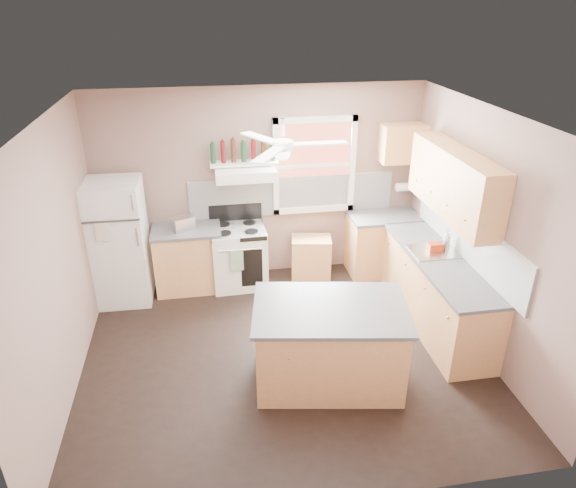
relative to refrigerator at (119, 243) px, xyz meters
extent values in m
plane|color=black|center=(1.92, -1.56, -0.83)|extent=(4.50, 4.50, 0.00)
plane|color=white|center=(1.92, -1.56, 1.87)|extent=(4.50, 4.50, 0.00)
cube|color=#795E54|center=(1.92, 0.47, 0.52)|extent=(4.50, 0.05, 2.70)
cube|color=#795E54|center=(4.20, -1.56, 0.52)|extent=(0.05, 4.00, 2.70)
cube|color=#795E54|center=(-0.35, -1.56, 0.52)|extent=(0.05, 4.00, 2.70)
cube|color=white|center=(2.37, 0.43, 0.35)|extent=(2.90, 0.03, 0.55)
cube|color=white|center=(4.16, -1.26, 0.35)|extent=(0.03, 2.60, 0.55)
cube|color=brown|center=(2.67, 0.42, 0.77)|extent=(1.00, 0.02, 1.20)
cube|color=white|center=(2.67, 0.40, 0.77)|extent=(1.16, 0.07, 1.36)
cube|color=white|center=(0.00, 0.00, 0.00)|extent=(0.72, 0.70, 1.66)
cube|color=tan|center=(0.86, 0.14, -0.40)|extent=(0.90, 0.60, 0.86)
cube|color=#4A4A4D|center=(0.86, 0.14, 0.05)|extent=(0.92, 0.62, 0.04)
cube|color=silver|center=(0.84, 0.11, 0.16)|extent=(0.32, 0.26, 0.18)
cube|color=white|center=(1.55, 0.12, -0.40)|extent=(0.76, 0.66, 0.86)
cube|color=white|center=(1.69, 0.19, 0.79)|extent=(0.78, 0.50, 0.14)
cube|color=white|center=(1.69, 0.31, 0.89)|extent=(0.90, 0.26, 0.03)
cube|color=tan|center=(2.60, 0.18, -0.55)|extent=(0.62, 0.47, 0.56)
cube|color=tan|center=(3.67, 0.14, -0.40)|extent=(1.00, 0.60, 0.86)
cube|color=tan|center=(3.87, -1.26, -0.40)|extent=(0.60, 2.20, 0.86)
cube|color=#4A4A4D|center=(3.67, 0.14, 0.05)|extent=(1.02, 0.62, 0.04)
cube|color=#4A4A4D|center=(3.86, -1.26, 0.05)|extent=(0.62, 2.22, 0.04)
cube|color=silver|center=(3.86, -1.06, 0.07)|extent=(0.55, 0.45, 0.03)
cylinder|color=silver|center=(4.02, -1.06, 0.14)|extent=(0.03, 0.03, 0.14)
cube|color=tan|center=(4.00, -1.06, 0.95)|extent=(0.33, 1.80, 0.76)
cube|color=tan|center=(3.87, 0.27, 1.07)|extent=(0.60, 0.33, 0.52)
cylinder|color=white|center=(3.99, 0.30, 0.42)|extent=(0.26, 0.12, 0.12)
cube|color=tan|center=(2.32, -2.06, -0.40)|extent=(1.61, 1.17, 0.86)
cube|color=#4A4A4D|center=(2.32, -2.06, 0.05)|extent=(1.71, 1.27, 0.04)
cylinder|color=white|center=(1.92, -1.56, 1.62)|extent=(0.20, 0.20, 0.08)
imported|color=silver|center=(4.04, -1.01, 0.20)|extent=(0.14, 0.14, 0.25)
cube|color=#B22F0F|center=(3.89, -1.03, 0.12)|extent=(0.18, 0.12, 0.10)
cylinder|color=#143819|center=(1.29, 0.31, 1.04)|extent=(0.06, 0.06, 0.27)
cylinder|color=#590F0F|center=(1.42, 0.31, 1.05)|extent=(0.06, 0.06, 0.29)
cylinder|color=#3F230F|center=(1.56, 0.31, 1.06)|extent=(0.06, 0.06, 0.31)
cylinder|color=#143819|center=(1.69, 0.31, 1.04)|extent=(0.06, 0.06, 0.27)
cylinder|color=#590F0F|center=(1.82, 0.31, 1.05)|extent=(0.06, 0.06, 0.29)
cylinder|color=#3F230F|center=(1.96, 0.31, 1.06)|extent=(0.06, 0.06, 0.31)
cylinder|color=#143819|center=(2.09, 0.31, 1.04)|extent=(0.06, 0.06, 0.27)
camera|label=1|loc=(1.17, -6.29, 2.91)|focal=32.00mm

